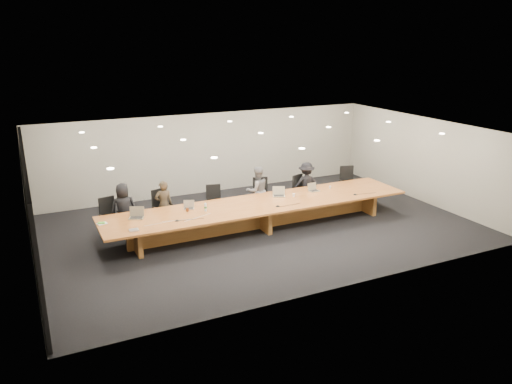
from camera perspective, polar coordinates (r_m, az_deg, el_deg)
ground at (r=14.46m, az=0.51°, el=-4.11°), size 12.00×12.00×0.00m
back_wall at (r=17.58m, az=-5.22°, el=4.46°), size 12.00×0.02×2.80m
left_wall_panel at (r=12.70m, az=-24.33°, el=-2.17°), size 0.08×7.84×2.74m
conference_table at (r=14.28m, az=0.52°, el=-2.16°), size 9.00×1.80×0.75m
chair_far_left at (r=14.36m, az=-16.26°, el=-2.69°), size 0.66×0.66×1.07m
chair_left at (r=14.55m, az=-10.48°, el=-1.88°), size 0.72×0.72×1.13m
chair_mid_left at (r=15.04m, az=-4.74°, el=-1.18°), size 0.62×0.62×1.05m
chair_mid_right at (r=15.55m, az=0.66°, el=-0.39°), size 0.68×0.68×1.11m
chair_right at (r=16.18m, az=5.29°, el=0.13°), size 0.68×0.68×1.05m
chair_far_right at (r=17.18m, az=10.51°, el=1.05°), size 0.70×0.70×1.12m
person_a at (r=14.31m, az=-14.88°, el=-1.85°), size 0.73×0.50×1.45m
person_b at (r=14.48m, az=-10.49°, el=-1.43°), size 0.52×0.35×1.40m
person_c at (r=15.35m, az=0.14°, el=0.17°), size 0.74×0.58×1.51m
person_d at (r=16.22m, az=5.75°, el=0.89°), size 1.05×0.78×1.44m
laptop_a at (r=13.34m, az=-13.56°, el=-2.35°), size 0.45×0.39×0.29m
laptop_b at (r=13.83m, az=-7.70°, el=-1.46°), size 0.35×0.30×0.23m
laptop_d at (r=14.79m, az=2.64°, el=0.03°), size 0.44×0.39×0.28m
laptop_e at (r=15.38m, az=6.67°, el=0.54°), size 0.34×0.26×0.25m
water_bottle at (r=13.59m, az=-5.79°, el=-1.76°), size 0.09×0.09×0.21m
amber_mug at (r=13.65m, az=-7.84°, el=-2.01°), size 0.08×0.08×0.10m
paper_cup_near at (r=14.82m, az=4.34°, el=-0.36°), size 0.08×0.08×0.09m
paper_cup_far at (r=15.75m, az=8.46°, el=0.54°), size 0.09×0.09×0.08m
notepad at (r=13.23m, az=-17.19°, el=-3.46°), size 0.28×0.24×0.01m
lime_gadget at (r=13.22m, az=-17.24°, el=-3.39°), size 0.19×0.14×0.03m
av_box at (r=12.56m, az=-13.79°, el=-4.24°), size 0.23×0.18×0.03m
mic_left at (r=12.99m, az=-9.02°, el=-3.23°), size 0.15×0.15×0.03m
mic_center at (r=13.93m, az=2.50°, el=-1.60°), size 0.17×0.17×0.03m
mic_right at (r=15.25m, az=11.26°, el=-0.26°), size 0.13×0.13×0.03m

